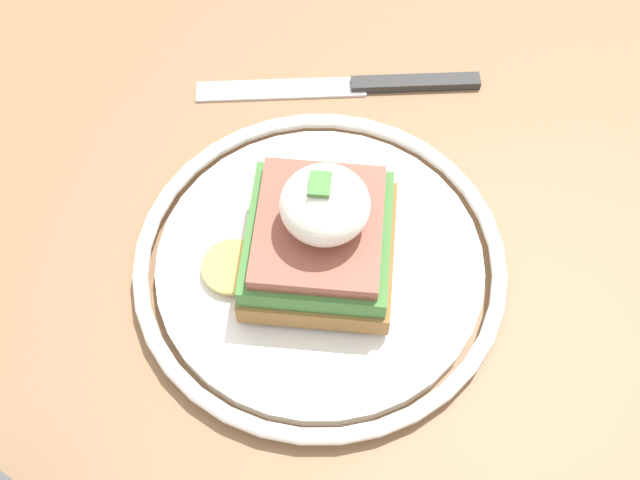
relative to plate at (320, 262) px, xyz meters
name	(u,v)px	position (x,y,z in m)	size (l,w,h in m)	color
dining_table	(298,338)	(0.00, 0.02, -0.12)	(1.07, 0.72, 0.73)	#846042
plate	(320,262)	(0.00, 0.00, 0.00)	(0.24, 0.24, 0.02)	white
sandwich	(319,234)	(0.00, 0.00, 0.04)	(0.10, 0.12, 0.08)	olive
knife	(361,86)	(0.15, -0.02, -0.01)	(0.04, 0.21, 0.01)	#2D2D2D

